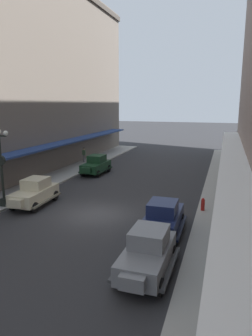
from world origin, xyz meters
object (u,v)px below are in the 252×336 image
at_px(parked_car_3, 96,164).
at_px(fire_hydrant, 203,204).
at_px(pedestrian_0, 84,155).
at_px(parked_car_1, 35,192).
at_px(parked_car_2, 163,216).
at_px(pedestrian_2, 232,223).
at_px(parked_car_0, 148,251).
at_px(lamp_post_with_clock, 1,164).

xyz_separation_m(parked_car_3, fire_hydrant, (10.99, -8.18, -0.38)).
distance_m(fire_hydrant, pedestrian_0, 19.29).
distance_m(parked_car_1, pedestrian_0, 15.08).
bearing_deg(parked_car_2, parked_car_1, 168.21).
distance_m(parked_car_3, pedestrian_2, 17.49).
height_order(parked_car_0, fire_hydrant, parked_car_0).
height_order(parked_car_0, pedestrian_0, parked_car_0).
xyz_separation_m(parked_car_2, fire_hydrant, (1.80, 3.94, -0.38)).
height_order(parked_car_2, pedestrian_0, parked_car_2).
bearing_deg(lamp_post_with_clock, parked_car_2, -3.98).
xyz_separation_m(parked_car_0, lamp_post_with_clock, (-11.12, 4.86, 2.04)).
distance_m(lamp_post_with_clock, fire_hydrant, 13.36).
xyz_separation_m(fire_hydrant, pedestrian_0, (-14.49, 12.72, 0.45)).
relative_size(parked_car_2, pedestrian_0, 2.56).
bearing_deg(parked_car_1, pedestrian_2, -8.40).
bearing_deg(parked_car_1, fire_hydrant, 10.09).
relative_size(parked_car_0, parked_car_1, 0.99).
height_order(parked_car_3, lamp_post_with_clock, lamp_post_with_clock).
height_order(parked_car_2, lamp_post_with_clock, lamp_post_with_clock).
height_order(pedestrian_0, pedestrian_2, pedestrian_0).
distance_m(parked_car_1, lamp_post_with_clock, 2.85).
height_order(fire_hydrant, pedestrian_0, pedestrian_0).
bearing_deg(parked_car_1, lamp_post_with_clock, -143.25).
distance_m(parked_car_1, parked_car_3, 10.16).
xyz_separation_m(lamp_post_with_clock, pedestrian_0, (-1.74, 15.89, -1.97)).
bearing_deg(pedestrian_0, lamp_post_with_clock, -83.75).
xyz_separation_m(parked_car_0, pedestrian_2, (3.31, 4.16, 0.05)).
bearing_deg(parked_car_0, parked_car_3, 120.00).
bearing_deg(pedestrian_2, lamp_post_with_clock, 177.21).
height_order(parked_car_2, parked_car_3, same).
distance_m(parked_car_2, lamp_post_with_clock, 11.16).
bearing_deg(pedestrian_2, parked_car_0, -128.52).
xyz_separation_m(parked_car_0, fire_hydrant, (1.63, 8.04, -0.38)).
xyz_separation_m(parked_car_0, pedestrian_0, (-12.86, 20.76, 0.07)).
distance_m(fire_hydrant, pedestrian_2, 4.25).
height_order(parked_car_0, parked_car_3, same).
bearing_deg(fire_hydrant, parked_car_1, -169.91).
bearing_deg(parked_car_3, pedestrian_2, -43.57).
relative_size(lamp_post_with_clock, pedestrian_2, 3.15).
xyz_separation_m(parked_car_0, parked_car_3, (-9.36, 16.22, 0.00)).
relative_size(parked_car_2, lamp_post_with_clock, 0.83).
relative_size(parked_car_0, fire_hydrant, 5.21).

